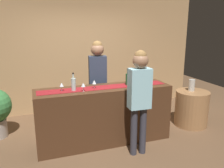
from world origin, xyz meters
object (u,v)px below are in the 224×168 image
wine_glass_far_end (83,85)px  bartender (98,75)px  round_side_table (192,108)px  wine_bottle_green (128,79)px  wine_bottle_clear (74,84)px  wine_glass_mid_counter (62,85)px  wine_glass_near_customer (94,82)px  vase_on_side_table (192,85)px  customer_sipping (139,92)px

wine_glass_far_end → bartender: 0.83m
wine_glass_far_end → round_side_table: (2.35, 0.21, -0.76)m
wine_bottle_green → wine_bottle_clear: bearing=-177.3°
wine_glass_mid_counter → wine_glass_near_customer: bearing=-0.9°
vase_on_side_table → wine_glass_mid_counter: bearing=-177.0°
wine_bottle_clear → round_side_table: bearing=2.8°
wine_glass_mid_counter → customer_sipping: customer_sipping is taller
bartender → wine_glass_far_end: bearing=66.2°
vase_on_side_table → wine_bottle_clear: bearing=-175.9°
wine_glass_near_customer → bartender: 0.62m
wine_bottle_green → wine_bottle_clear: 0.98m
wine_glass_near_customer → customer_sipping: 0.82m
wine_bottle_clear → wine_glass_mid_counter: wine_bottle_clear is taller
wine_glass_mid_counter → vase_on_side_table: bearing=3.0°
wine_bottle_green → vase_on_side_table: size_ratio=1.26×
wine_glass_near_customer → wine_glass_far_end: size_ratio=1.00×
bartender → customer_sipping: bearing=115.0°
bartender → round_side_table: bearing=174.1°
round_side_table → vase_on_side_table: vase_on_side_table is taller
wine_bottle_green → wine_glass_mid_counter: size_ratio=2.10×
wine_glass_mid_counter → vase_on_side_table: (2.68, 0.14, -0.27)m
wine_bottle_clear → wine_glass_far_end: size_ratio=2.10×
wine_bottle_green → wine_glass_near_customer: wine_bottle_green is taller
wine_glass_far_end → round_side_table: 2.47m
wine_glass_mid_counter → round_side_table: bearing=1.7°
wine_bottle_green → wine_bottle_clear: same height
bartender → vase_on_side_table: bearing=175.7°
wine_bottle_green → customer_sipping: (-0.05, -0.60, -0.07)m
round_side_table → wine_glass_far_end: bearing=-175.0°
wine_glass_mid_counter → round_side_table: 2.78m
wine_bottle_clear → round_side_table: wine_bottle_clear is taller
wine_bottle_green → customer_sipping: bearing=-95.0°
bartender → vase_on_side_table: (1.90, -0.43, -0.26)m
wine_bottle_clear → bartender: bearing=46.4°
wine_glass_near_customer → wine_glass_mid_counter: (-0.55, 0.01, 0.00)m
bartender → vase_on_side_table: bartender is taller
wine_bottle_clear → wine_glass_far_end: (0.14, -0.09, -0.01)m
wine_bottle_clear → wine_glass_near_customer: 0.36m
wine_glass_far_end → customer_sipping: customer_sipping is taller
wine_glass_far_end → wine_glass_mid_counter: bearing=159.2°
wine_glass_mid_counter → wine_bottle_green: bearing=0.3°
wine_bottle_clear → wine_glass_far_end: 0.17m
wine_glass_mid_counter → wine_glass_far_end: size_ratio=1.00×
customer_sipping → wine_glass_far_end: bearing=151.4°
round_side_table → vase_on_side_table: 0.49m
wine_bottle_green → bartender: bartender is taller
round_side_table → wine_glass_near_customer: bearing=-177.6°
wine_glass_near_customer → vase_on_side_table: size_ratio=0.60×
wine_bottle_green → bartender: size_ratio=0.17×
wine_glass_mid_counter → bartender: 0.96m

